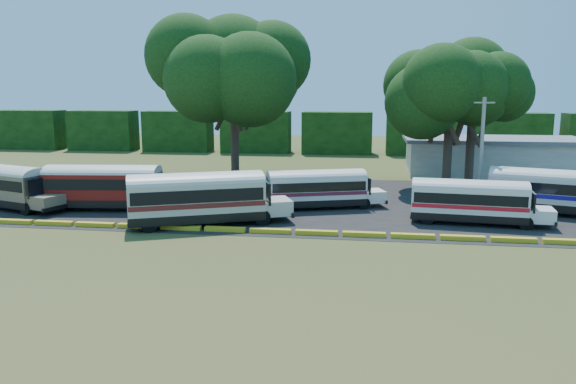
# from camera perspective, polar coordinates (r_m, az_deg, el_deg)

# --- Properties ---
(ground) EXTENTS (160.00, 160.00, 0.00)m
(ground) POSITION_cam_1_polar(r_m,az_deg,el_deg) (35.11, 0.32, -4.71)
(ground) COLOR #344A18
(ground) RESTS_ON ground
(asphalt_strip) EXTENTS (64.00, 24.00, 0.02)m
(asphalt_strip) POSITION_cam_1_polar(r_m,az_deg,el_deg) (46.63, 3.59, -0.95)
(asphalt_strip) COLOR black
(asphalt_strip) RESTS_ON ground
(curb) EXTENTS (53.70, 0.45, 0.30)m
(curb) POSITION_cam_1_polar(r_m,az_deg,el_deg) (36.03, 0.54, -4.07)
(curb) COLOR yellow
(curb) RESTS_ON ground
(terminal_building) EXTENTS (19.00, 9.00, 4.00)m
(terminal_building) POSITION_cam_1_polar(r_m,az_deg,el_deg) (65.34, 20.04, 3.48)
(terminal_building) COLOR silver
(terminal_building) RESTS_ON ground
(treeline_backdrop) EXTENTS (130.00, 4.00, 6.00)m
(treeline_backdrop) POSITION_cam_1_polar(r_m,az_deg,el_deg) (81.94, 5.03, 6.01)
(treeline_backdrop) COLOR black
(treeline_backdrop) RESTS_ON ground
(bus_beige) EXTENTS (10.58, 5.76, 3.39)m
(bus_beige) POSITION_cam_1_polar(r_m,az_deg,el_deg) (48.95, -26.92, 0.79)
(bus_beige) COLOR black
(bus_beige) RESTS_ON ground
(bus_red) EXTENTS (10.79, 3.78, 3.47)m
(bus_red) POSITION_cam_1_polar(r_m,az_deg,el_deg) (45.19, -17.96, 0.76)
(bus_red) COLOR black
(bus_red) RESTS_ON ground
(bus_cream_west) EXTENTS (11.25, 6.86, 3.64)m
(bus_cream_west) POSITION_cam_1_polar(r_m,az_deg,el_deg) (38.43, -8.93, -0.37)
(bus_cream_west) COLOR black
(bus_cream_west) RESTS_ON ground
(bus_cream_east) EXTENTS (9.50, 5.13, 3.05)m
(bus_cream_east) POSITION_cam_1_polar(r_m,az_deg,el_deg) (43.53, 3.15, 0.54)
(bus_cream_east) COLOR black
(bus_cream_east) RESTS_ON ground
(bus_white_red) EXTENTS (9.53, 3.25, 3.07)m
(bus_white_red) POSITION_cam_1_polar(r_m,az_deg,el_deg) (40.46, 18.16, -0.69)
(bus_white_red) COLOR black
(bus_white_red) RESTS_ON ground
(bus_white_blue) EXTENTS (10.47, 5.45, 3.35)m
(bus_white_blue) POSITION_cam_1_polar(r_m,az_deg,el_deg) (45.86, 25.24, 0.28)
(bus_white_blue) COLOR black
(bus_white_blue) RESTS_ON ground
(tree_west) EXTENTS (12.49, 12.49, 16.21)m
(tree_west) POSITION_cam_1_polar(r_m,az_deg,el_deg) (55.39, -5.56, 12.85)
(tree_west) COLOR #35261A
(tree_west) RESTS_ON ground
(tree_center) EXTENTS (9.26, 9.26, 12.96)m
(tree_center) POSITION_cam_1_polar(r_m,az_deg,el_deg) (53.93, 16.22, 10.35)
(tree_center) COLOR #35261A
(tree_center) RESTS_ON ground
(tree_east) EXTENTS (7.88, 7.88, 11.73)m
(tree_east) POSITION_cam_1_polar(r_m,az_deg,el_deg) (56.15, 18.32, 9.46)
(tree_east) COLOR #35261A
(tree_east) RESTS_ON ground
(utility_pole) EXTENTS (1.60, 0.30, 8.56)m
(utility_pole) POSITION_cam_1_polar(r_m,az_deg,el_deg) (47.61, 19.06, 4.07)
(utility_pole) COLOR gray
(utility_pole) RESTS_ON ground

